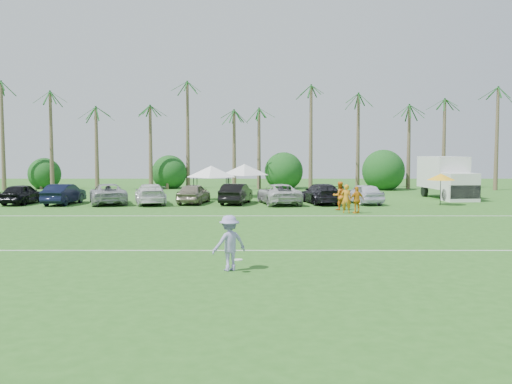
{
  "coord_description": "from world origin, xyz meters",
  "views": [
    {
      "loc": [
        3.13,
        -20.43,
        3.98
      ],
      "look_at": [
        3.12,
        12.11,
        1.6
      ],
      "focal_mm": 40.0,
      "sensor_mm": 36.0,
      "label": 1
    }
  ],
  "objects": [
    {
      "name": "ground",
      "position": [
        0.0,
        0.0,
        0.0
      ],
      "size": [
        120.0,
        120.0,
        0.0
      ],
      "primitive_type": "plane",
      "color": "#29601C",
      "rests_on": "ground"
    },
    {
      "name": "parked_car_0",
      "position": [
        -14.26,
        21.73,
        0.76
      ],
      "size": [
        2.16,
        4.58,
        1.51
      ],
      "primitive_type": "imported",
      "rotation": [
        0.0,
        0.0,
        3.06
      ],
      "color": "black",
      "rests_on": "ground"
    },
    {
      "name": "palm_tree_10",
      "position": [
        23.0,
        38.0,
        9.21
      ],
      "size": [
        2.4,
        2.4,
        10.9
      ],
      "color": "brown",
      "rests_on": "ground"
    },
    {
      "name": "parked_car_8",
      "position": [
        11.17,
        21.94,
        0.76
      ],
      "size": [
        2.66,
        4.72,
        1.51
      ],
      "primitive_type": "imported",
      "rotation": [
        0.0,
        0.0,
        3.35
      ],
      "color": "silver",
      "rests_on": "ground"
    },
    {
      "name": "parked_car_1",
      "position": [
        -11.08,
        21.52,
        0.76
      ],
      "size": [
        2.02,
        4.73,
        1.51
      ],
      "primitive_type": "imported",
      "rotation": [
        0.0,
        0.0,
        3.05
      ],
      "color": "black",
      "rests_on": "ground"
    },
    {
      "name": "market_umbrella",
      "position": [
        16.51,
        20.75,
        2.07
      ],
      "size": [
        2.07,
        2.07,
        2.31
      ],
      "color": "black",
      "rests_on": "ground"
    },
    {
      "name": "bush_tree_2",
      "position": [
        6.0,
        39.0,
        1.8
      ],
      "size": [
        4.0,
        4.0,
        4.0
      ],
      "color": "brown",
      "rests_on": "ground"
    },
    {
      "name": "palm_tree_0",
      "position": [
        -22.0,
        38.0,
        7.48
      ],
      "size": [
        2.4,
        2.4,
        8.9
      ],
      "color": "brown",
      "rests_on": "ground"
    },
    {
      "name": "palm_tree_9",
      "position": [
        18.0,
        38.0,
        8.35
      ],
      "size": [
        2.4,
        2.4,
        9.9
      ],
      "color": "brown",
      "rests_on": "ground"
    },
    {
      "name": "bush_tree_0",
      "position": [
        -19.0,
        39.0,
        1.8
      ],
      "size": [
        4.0,
        4.0,
        4.0
      ],
      "color": "brown",
      "rests_on": "ground"
    },
    {
      "name": "palm_tree_1",
      "position": [
        -17.0,
        38.0,
        8.35
      ],
      "size": [
        2.4,
        2.4,
        9.9
      ],
      "color": "brown",
      "rests_on": "ground"
    },
    {
      "name": "sideline_player_c",
      "position": [
        9.5,
        15.42,
        0.85
      ],
      "size": [
        1.08,
        0.74,
        1.71
      ],
      "primitive_type": "imported",
      "rotation": [
        0.0,
        0.0,
        3.5
      ],
      "color": "orange",
      "rests_on": "ground"
    },
    {
      "name": "field_lines",
      "position": [
        0.0,
        8.0,
        0.01
      ],
      "size": [
        80.0,
        12.1,
        0.01
      ],
      "color": "white",
      "rests_on": "ground"
    },
    {
      "name": "box_truck",
      "position": [
        18.9,
        26.58,
        1.85
      ],
      "size": [
        3.11,
        6.92,
        3.47
      ],
      "rotation": [
        0.0,
        0.0,
        0.09
      ],
      "color": "white",
      "rests_on": "ground"
    },
    {
      "name": "sideline_player_a",
      "position": [
        8.85,
        15.58,
        0.92
      ],
      "size": [
        0.72,
        0.53,
        1.83
      ],
      "primitive_type": "imported",
      "rotation": [
        0.0,
        0.0,
        3.0
      ],
      "color": "orange",
      "rests_on": "ground"
    },
    {
      "name": "bush_tree_1",
      "position": [
        -6.0,
        39.0,
        1.8
      ],
      "size": [
        4.0,
        4.0,
        4.0
      ],
      "color": "brown",
      "rests_on": "ground"
    },
    {
      "name": "parked_car_2",
      "position": [
        -7.91,
        21.79,
        0.76
      ],
      "size": [
        4.07,
        5.96,
        1.51
      ],
      "primitive_type": "imported",
      "rotation": [
        0.0,
        0.0,
        3.46
      ],
      "color": "#A2A3A8",
      "rests_on": "ground"
    },
    {
      "name": "parked_car_4",
      "position": [
        -1.55,
        22.07,
        0.76
      ],
      "size": [
        2.45,
        4.67,
        1.51
      ],
      "primitive_type": "imported",
      "rotation": [
        0.0,
        0.0,
        2.99
      ],
      "color": "gray",
      "rests_on": "ground"
    },
    {
      "name": "bush_tree_3",
      "position": [
        16.0,
        39.0,
        1.8
      ],
      "size": [
        4.0,
        4.0,
        4.0
      ],
      "color": "brown",
      "rests_on": "ground"
    },
    {
      "name": "parked_car_5",
      "position": [
        1.63,
        21.89,
        0.76
      ],
      "size": [
        2.49,
        4.82,
        1.51
      ],
      "primitive_type": "imported",
      "rotation": [
        0.0,
        0.0,
        2.94
      ],
      "color": "black",
      "rests_on": "ground"
    },
    {
      "name": "sideline_player_b",
      "position": [
        8.7,
        17.49,
        0.95
      ],
      "size": [
        1.07,
        0.92,
        1.9
      ],
      "primitive_type": "imported",
      "rotation": [
        0.0,
        0.0,
        3.38
      ],
      "color": "orange",
      "rests_on": "ground"
    },
    {
      "name": "parked_car_3",
      "position": [
        -4.73,
        21.67,
        0.76
      ],
      "size": [
        3.31,
        5.58,
        1.51
      ],
      "primitive_type": "imported",
      "rotation": [
        0.0,
        0.0,
        3.38
      ],
      "color": "silver",
      "rests_on": "ground"
    },
    {
      "name": "palm_tree_2",
      "position": [
        -12.0,
        38.0,
        9.21
      ],
      "size": [
        2.4,
        2.4,
        10.9
      ],
      "color": "brown",
      "rests_on": "ground"
    },
    {
      "name": "palm_tree_3",
      "position": [
        -8.0,
        38.0,
        10.06
      ],
      "size": [
        2.4,
        2.4,
        11.9
      ],
      "color": "brown",
      "rests_on": "ground"
    },
    {
      "name": "palm_tree_6",
      "position": [
        4.0,
        38.0,
        9.21
      ],
      "size": [
        2.4,
        2.4,
        10.9
      ],
      "color": "brown",
      "rests_on": "ground"
    },
    {
      "name": "canopy_tent_left",
      "position": [
        -0.48,
        25.26,
        2.75
      ],
      "size": [
        3.96,
        3.96,
        3.21
      ],
      "color": "black",
      "rests_on": "ground"
    },
    {
      "name": "palm_tree_5",
      "position": [
        0.0,
        38.0,
        8.35
      ],
      "size": [
        2.4,
        2.4,
        9.9
      ],
      "color": "brown",
      "rests_on": "ground"
    },
    {
      "name": "parked_car_6",
      "position": [
        4.81,
        21.61,
        0.76
      ],
      "size": [
        3.48,
        5.82,
        1.51
      ],
      "primitive_type": "imported",
      "rotation": [
        0.0,
        0.0,
        3.33
      ],
      "color": "silver",
      "rests_on": "ground"
    },
    {
      "name": "palm_tree_11",
      "position": [
        27.0,
        38.0,
        10.06
      ],
      "size": [
        2.4,
        2.4,
        11.9
      ],
      "color": "brown",
      "rests_on": "ground"
    },
    {
      "name": "palm_tree_7",
      "position": [
        8.0,
        38.0,
        10.06
      ],
      "size": [
        2.4,
        2.4,
        11.9
      ],
      "color": "brown",
      "rests_on": "ground"
    },
    {
      "name": "canopy_tent_right",
      "position": [
        2.13,
        28.34,
        2.82
      ],
      "size": [
        4.06,
        4.06,
        3.29
      ],
      "color": "black",
      "rests_on": "ground"
    },
    {
      "name": "frisbee_player",
      "position": [
        2.24,
        -1.78,
        0.92
      ],
      "size": [
        1.38,
        1.19,
        1.85
      ],
      "rotation": [
        0.0,
        0.0,
        3.66
      ],
      "color": "#988FCB",
      "rests_on": "ground"
    },
    {
      "name": "palm_tree_8",
      "position": [
        13.0,
        38.0,
        7.48
      ],
      "size": [
        2.4,
        2.4,
        8.9
      ],
      "color": "brown",
      "rests_on": "ground"
    },
    {
      "name": "palm_tree_4",
      "position": [
        -4.0,
        38.0,
        7.48
      ],
      "size": [
        2.4,
        2.4,
        8.9
      ],
      "color": "brown",
      "rests_on": "ground"
    },
    {
      "name": "parked_car_7",
      "position": [
        7.99,
        22.06,
        0.76
      ],
      "size": [
        3.0,
        5.51,
        1.51
      ],
      "primitive_type": "imported",
      "rotation": [
        0.0,
        0.0,
        3.32
      ],
      "color": "black",
      "rests_on": "ground"
    }
  ]
}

